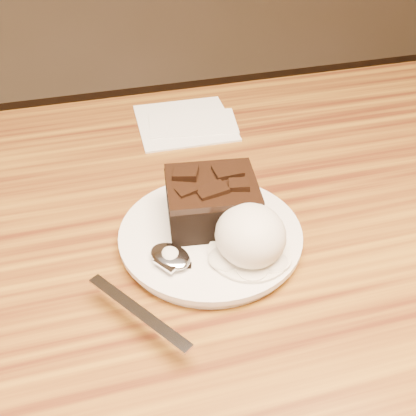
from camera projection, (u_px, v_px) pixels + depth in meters
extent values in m
cylinder|color=white|center=(210.00, 237.00, 0.54)|extent=(0.19, 0.19, 0.02)
cube|color=black|center=(212.00, 203.00, 0.53)|extent=(0.10, 0.09, 0.04)
ellipsoid|color=silver|center=(251.00, 235.00, 0.49)|extent=(0.07, 0.07, 0.06)
cylinder|color=white|center=(249.00, 253.00, 0.51)|extent=(0.08, 0.08, 0.00)
cube|color=white|center=(185.00, 122.00, 0.74)|extent=(0.14, 0.14, 0.01)
cube|color=black|center=(189.00, 265.00, 0.49)|extent=(0.01, 0.01, 0.00)
cube|color=black|center=(250.00, 215.00, 0.55)|extent=(0.01, 0.01, 0.00)
cube|color=black|center=(178.00, 240.00, 0.52)|extent=(0.00, 0.01, 0.00)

